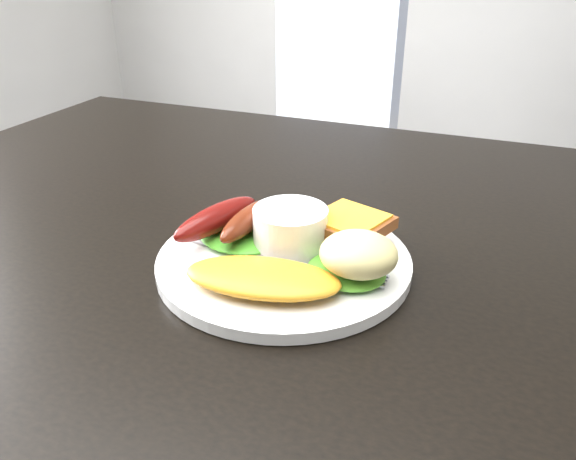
{
  "coord_description": "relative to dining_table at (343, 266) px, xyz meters",
  "views": [
    {
      "loc": [
        0.12,
        -0.45,
        1.01
      ],
      "look_at": [
        -0.04,
        -0.04,
        0.78
      ],
      "focal_mm": 35.0,
      "sensor_mm": 36.0,
      "label": 1
    }
  ],
  "objects": [
    {
      "name": "toast_b",
      "position": [
        0.01,
        -0.01,
        0.05
      ],
      "size": [
        0.08,
        0.08,
        0.01
      ],
      "primitive_type": "cube",
      "rotation": [
        0.0,
        0.0,
        -0.33
      ],
      "color": "brown",
      "rests_on": "toast_a"
    },
    {
      "name": "ramekin",
      "position": [
        -0.04,
        -0.04,
        0.05
      ],
      "size": [
        0.07,
        0.07,
        0.04
      ],
      "primitive_type": "cylinder",
      "rotation": [
        0.0,
        0.0,
        0.06
      ],
      "color": "white",
      "rests_on": "plate"
    },
    {
      "name": "lettuce_left",
      "position": [
        -0.09,
        -0.04,
        0.04
      ],
      "size": [
        0.09,
        0.09,
        0.01
      ],
      "primitive_type": "ellipsoid",
      "rotation": [
        0.0,
        0.0,
        0.11
      ],
      "color": "green",
      "rests_on": "plate"
    },
    {
      "name": "person",
      "position": [
        -0.05,
        0.45,
        0.12
      ],
      "size": [
        0.72,
        0.62,
        1.69
      ],
      "primitive_type": "imported",
      "rotation": [
        0.0,
        0.0,
        2.71
      ],
      "color": "navy",
      "rests_on": "ground"
    },
    {
      "name": "sausage_b",
      "position": [
        -0.08,
        -0.04,
        0.05
      ],
      "size": [
        0.03,
        0.09,
        0.02
      ],
      "primitive_type": "ellipsoid",
      "rotation": [
        0.0,
        0.0,
        -0.05
      ],
      "color": "#5A200C",
      "rests_on": "lettuce_left"
    },
    {
      "name": "omelette",
      "position": [
        -0.04,
        -0.11,
        0.04
      ],
      "size": [
        0.13,
        0.08,
        0.02
      ],
      "primitive_type": "ellipsoid",
      "rotation": [
        0.0,
        0.0,
        0.16
      ],
      "color": "orange",
      "rests_on": "plate"
    },
    {
      "name": "lettuce_right",
      "position": [
        0.02,
        -0.06,
        0.04
      ],
      "size": [
        0.09,
        0.08,
        0.01
      ],
      "primitive_type": "ellipsoid",
      "rotation": [
        0.0,
        0.0,
        -0.42
      ],
      "color": "#39931E",
      "rests_on": "plate"
    },
    {
      "name": "fork",
      "position": [
        -0.07,
        -0.06,
        0.03
      ],
      "size": [
        0.15,
        0.03,
        0.0
      ],
      "primitive_type": "cube",
      "rotation": [
        0.0,
        0.0,
        -0.15
      ],
      "color": "#ADAFB7",
      "rests_on": "plate"
    },
    {
      "name": "sausage_a",
      "position": [
        -0.11,
        -0.05,
        0.05
      ],
      "size": [
        0.05,
        0.11,
        0.03
      ],
      "primitive_type": "ellipsoid",
      "rotation": [
        0.0,
        0.0,
        -0.28
      ],
      "color": "maroon",
      "rests_on": "lettuce_left"
    },
    {
      "name": "dining_chair",
      "position": [
        -0.39,
        1.0,
        -0.28
      ],
      "size": [
        0.59,
        0.59,
        0.05
      ],
      "primitive_type": "cube",
      "rotation": [
        0.0,
        0.0,
        -0.38
      ],
      "color": "tan",
      "rests_on": "ground"
    },
    {
      "name": "plate",
      "position": [
        -0.04,
        -0.05,
        0.03
      ],
      "size": [
        0.22,
        0.22,
        0.01
      ],
      "primitive_type": "cylinder",
      "color": "white",
      "rests_on": "dining_table"
    },
    {
      "name": "toast_a",
      "position": [
        -0.01,
        -0.01,
        0.04
      ],
      "size": [
        0.09,
        0.09,
        0.01
      ],
      "primitive_type": "cube",
      "rotation": [
        0.0,
        0.0,
        0.49
      ],
      "color": "brown",
      "rests_on": "plate"
    },
    {
      "name": "potato_salad",
      "position": [
        0.03,
        -0.07,
        0.06
      ],
      "size": [
        0.07,
        0.07,
        0.03
      ],
      "primitive_type": "ellipsoid",
      "rotation": [
        0.0,
        0.0,
        0.12
      ],
      "color": "beige",
      "rests_on": "lettuce_right"
    },
    {
      "name": "dining_table",
      "position": [
        0.0,
        0.0,
        0.0
      ],
      "size": [
        1.2,
        0.8,
        0.04
      ],
      "primitive_type": "cube",
      "color": "black",
      "rests_on": "ground"
    }
  ]
}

